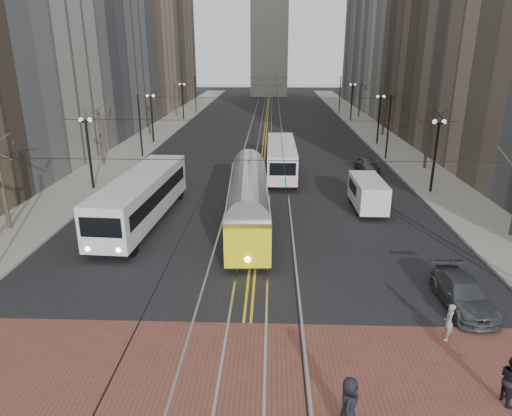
# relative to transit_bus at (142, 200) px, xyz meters

# --- Properties ---
(ground) EXTENTS (260.00, 260.00, 0.00)m
(ground) POSITION_rel_transit_bus_xyz_m (7.53, -10.63, -1.59)
(ground) COLOR black
(ground) RESTS_ON ground
(sidewalk_left) EXTENTS (5.00, 140.00, 0.15)m
(sidewalk_left) POSITION_rel_transit_bus_xyz_m (-7.47, 34.37, -1.51)
(sidewalk_left) COLOR gray
(sidewalk_left) RESTS_ON ground
(sidewalk_right) EXTENTS (5.00, 140.00, 0.15)m
(sidewalk_right) POSITION_rel_transit_bus_xyz_m (22.53, 34.37, -1.51)
(sidewalk_right) COLOR gray
(sidewalk_right) RESTS_ON ground
(crosswalk_band) EXTENTS (25.00, 6.00, 0.01)m
(crosswalk_band) POSITION_rel_transit_bus_xyz_m (7.53, -14.63, -1.58)
(crosswalk_band) COLOR brown
(crosswalk_band) RESTS_ON ground
(streetcar_rails) EXTENTS (4.80, 130.00, 0.02)m
(streetcar_rails) POSITION_rel_transit_bus_xyz_m (7.53, 34.37, -1.59)
(streetcar_rails) COLOR gray
(streetcar_rails) RESTS_ON ground
(centre_lines) EXTENTS (0.42, 130.00, 0.01)m
(centre_lines) POSITION_rel_transit_bus_xyz_m (7.53, 34.37, -1.58)
(centre_lines) COLOR gold
(centre_lines) RESTS_ON ground
(building_left_mid) EXTENTS (16.00, 20.00, 34.00)m
(building_left_mid) POSITION_rel_transit_bus_xyz_m (-17.97, 35.37, 15.41)
(building_left_mid) COLOR slate
(building_left_mid) RESTS_ON ground
(building_left_far) EXTENTS (16.00, 20.00, 40.00)m
(building_left_far) POSITION_rel_transit_bus_xyz_m (-17.97, 75.37, 18.41)
(building_left_far) COLOR brown
(building_left_far) RESTS_ON ground
(building_right_far) EXTENTS (16.00, 20.00, 40.00)m
(building_right_far) POSITION_rel_transit_bus_xyz_m (33.03, 75.37, 18.41)
(building_right_far) COLOR slate
(building_right_far) RESTS_ON ground
(lamp_posts) EXTENTS (27.60, 57.20, 5.60)m
(lamp_posts) POSITION_rel_transit_bus_xyz_m (7.53, 18.12, 1.21)
(lamp_posts) COLOR black
(lamp_posts) RESTS_ON ground
(street_trees) EXTENTS (31.68, 53.28, 5.60)m
(street_trees) POSITION_rel_transit_bus_xyz_m (7.53, 24.62, 1.21)
(street_trees) COLOR #382D23
(street_trees) RESTS_ON ground
(trolley_wires) EXTENTS (25.96, 120.00, 6.60)m
(trolley_wires) POSITION_rel_transit_bus_xyz_m (7.53, 24.20, 2.18)
(trolley_wires) COLOR black
(trolley_wires) RESTS_ON ground
(transit_bus) EXTENTS (3.42, 12.86, 3.18)m
(transit_bus) POSITION_rel_transit_bus_xyz_m (0.00, 0.00, 0.00)
(transit_bus) COLOR silver
(transit_bus) RESTS_ON ground
(streetcar) EXTENTS (2.98, 12.97, 3.04)m
(streetcar) POSITION_rel_transit_bus_xyz_m (7.03, -0.89, -0.07)
(streetcar) COLOR yellow
(streetcar) RESTS_ON ground
(rear_bus) EXTENTS (2.49, 11.29, 2.94)m
(rear_bus) POSITION_rel_transit_bus_xyz_m (9.33, 12.60, -0.12)
(rear_bus) COLOR white
(rear_bus) RESTS_ON ground
(cargo_van) EXTENTS (2.03, 5.13, 2.26)m
(cargo_van) POSITION_rel_transit_bus_xyz_m (15.34, 3.13, -0.46)
(cargo_van) COLOR silver
(cargo_van) RESTS_ON ground
(sedan_grey) EXTENTS (2.13, 4.07, 1.32)m
(sedan_grey) POSITION_rel_transit_bus_xyz_m (17.50, 14.28, -0.93)
(sedan_grey) COLOR #404147
(sedan_grey) RESTS_ON ground
(sedan_parked) EXTENTS (1.87, 4.50, 1.30)m
(sedan_parked) POSITION_rel_transit_bus_xyz_m (17.03, -9.93, -0.94)
(sedan_parked) COLOR #404348
(sedan_parked) RESTS_ON ground
(pedestrian_a) EXTENTS (0.81, 1.00, 1.78)m
(pedestrian_a) POSITION_rel_transit_bus_xyz_m (10.86, -17.13, -0.69)
(pedestrian_a) COLOR black
(pedestrian_a) RESTS_ON crosswalk_band
(pedestrian_b) EXTENTS (0.55, 0.66, 1.55)m
(pedestrian_b) POSITION_rel_transit_bus_xyz_m (15.49, -12.45, -0.81)
(pedestrian_b) COLOR gray
(pedestrian_b) RESTS_ON crosswalk_band
(pedestrian_c) EXTENTS (0.72, 0.89, 1.72)m
(pedestrian_c) POSITION_rel_transit_bus_xyz_m (16.25, -15.82, -0.72)
(pedestrian_c) COLOR black
(pedestrian_c) RESTS_ON crosswalk_band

